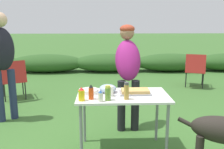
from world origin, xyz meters
TOP-DOWN VIEW (x-y plane):
  - shrub_hedge at (-0.00, 5.08)m, footprint 14.40×0.90m
  - folding_table at (0.00, 0.00)m, footprint 1.10×0.64m
  - food_tray at (0.15, 0.03)m, footprint 0.38×0.22m
  - plate_stack at (-0.40, 0.09)m, footprint 0.22×0.22m
  - mixing_bowl at (-0.18, 0.11)m, footprint 0.21×0.21m
  - paper_cup_stack at (-0.16, -0.04)m, footprint 0.08×0.08m
  - hot_sauce_bottle at (-0.37, -0.16)m, footprint 0.06×0.06m
  - mayo_bottle at (-0.27, -0.26)m, footprint 0.06×0.06m
  - mustard_bottle at (-0.48, -0.21)m, footprint 0.07×0.07m
  - relish_jar at (-0.19, -0.21)m, footprint 0.07×0.07m
  - spice_jar at (0.03, -0.18)m, footprint 0.06×0.06m
  - standing_person_in_olive_jacket at (0.13, 0.72)m, footprint 0.39×0.49m
  - standing_person_in_red_jacket at (-1.82, 1.09)m, footprint 0.46×0.44m
  - camp_chair_green_behind_table at (2.04, 3.03)m, footprint 0.64×0.71m
  - camp_chair_near_hedge at (-2.07, 2.20)m, footprint 0.66×0.73m

SIDE VIEW (x-z plane):
  - shrub_hedge at x=0.00m, z-range 0.00..0.57m
  - camp_chair_green_behind_table at x=2.04m, z-range 0.05..0.88m
  - camp_chair_near_hedge at x=-2.07m, z-range 0.05..0.88m
  - folding_table at x=0.00m, z-range 0.29..1.03m
  - plate_stack at x=-0.40m, z-range 0.74..0.79m
  - food_tray at x=0.15m, z-range 0.74..0.79m
  - mixing_bowl at x=-0.18m, z-range 0.74..0.84m
  - paper_cup_stack at x=-0.16m, z-range 0.74..0.86m
  - mayo_bottle at x=-0.27m, z-range 0.74..0.87m
  - mustard_bottle at x=-0.48m, z-range 0.74..0.89m
  - hot_sauce_bottle at x=-0.37m, z-range 0.74..0.91m
  - relish_jar at x=-0.19m, z-range 0.74..0.91m
  - spice_jar at x=0.03m, z-range 0.74..0.94m
  - standing_person_in_olive_jacket at x=0.13m, z-range 0.19..1.75m
  - standing_person_in_red_jacket at x=-1.82m, z-range 0.18..1.93m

